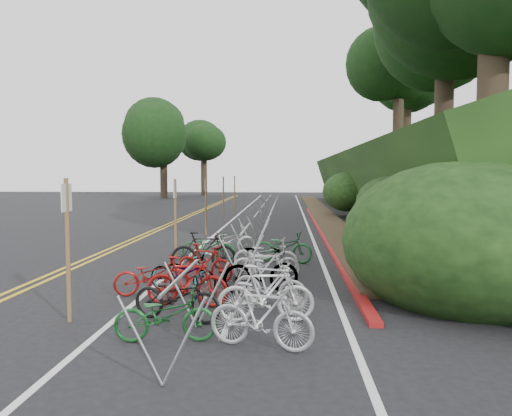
% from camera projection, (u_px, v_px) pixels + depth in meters
% --- Properties ---
extents(ground, '(120.00, 120.00, 0.00)m').
position_uv_depth(ground, '(98.00, 295.00, 10.97)').
color(ground, black).
rests_on(ground, ground).
extents(road_markings, '(7.47, 80.00, 0.01)m').
position_uv_depth(road_markings, '(203.00, 237.00, 20.99)').
color(road_markings, gold).
rests_on(road_markings, ground).
extents(red_curb, '(0.25, 28.00, 0.10)m').
position_uv_depth(red_curb, '(321.00, 231.00, 22.56)').
color(red_curb, maroon).
rests_on(red_curb, ground).
extents(embankment, '(14.30, 48.14, 9.11)m').
position_uv_depth(embankment, '(439.00, 175.00, 28.95)').
color(embankment, black).
rests_on(embankment, ground).
extents(tree_cluster, '(31.77, 53.48, 17.17)m').
position_uv_depth(tree_cluster, '(376.00, 46.00, 31.56)').
color(tree_cluster, '#2D2319').
rests_on(tree_cluster, ground).
extents(bike_rack_front, '(1.15, 2.59, 1.19)m').
position_uv_depth(bike_rack_front, '(182.00, 297.00, 7.40)').
color(bike_rack_front, '#95979A').
rests_on(bike_rack_front, ground).
extents(bike_racks_rest, '(1.14, 23.00, 1.17)m').
position_uv_depth(bike_racks_rest, '(263.00, 212.00, 23.67)').
color(bike_racks_rest, '#95979A').
rests_on(bike_racks_rest, ground).
extents(signpost_near, '(0.08, 0.40, 2.60)m').
position_uv_depth(signpost_near, '(68.00, 240.00, 8.93)').
color(signpost_near, brown).
rests_on(signpost_near, ground).
extents(signposts_rest, '(0.08, 18.40, 2.50)m').
position_uv_depth(signposts_rest, '(216.00, 198.00, 24.77)').
color(signposts_rest, brown).
rests_on(signposts_rest, ground).
extents(bike_front, '(1.11, 1.73, 0.86)m').
position_uv_depth(bike_front, '(151.00, 275.00, 11.00)').
color(bike_front, maroon).
rests_on(bike_front, ground).
extents(bike_valet, '(3.32, 10.58, 1.08)m').
position_uv_depth(bike_valet, '(231.00, 266.00, 11.81)').
color(bike_valet, '#144C1E').
rests_on(bike_valet, ground).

